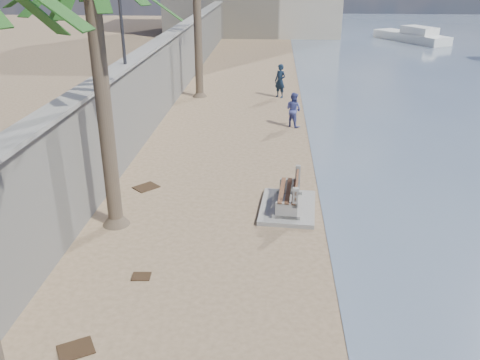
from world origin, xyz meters
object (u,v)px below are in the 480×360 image
object	(u,v)px
person_b	(294,108)
yacht_far	(411,38)
bench_far	(288,196)
person_a	(280,79)

from	to	relation	value
person_b	yacht_far	size ratio (longest dim) A/B	0.22
person_b	bench_far	bearing A→B (deg)	127.86
bench_far	person_b	xyz separation A→B (m)	(0.41, 8.78, 0.45)
person_a	yacht_far	size ratio (longest dim) A/B	0.26
bench_far	yacht_far	size ratio (longest dim) A/B	0.31
bench_far	yacht_far	distance (m)	39.95
bench_far	person_a	xyz separation A→B (m)	(-0.17, 14.36, 0.63)
person_a	yacht_far	world-z (taller)	person_a
bench_far	person_a	distance (m)	14.38
yacht_far	bench_far	bearing A→B (deg)	131.06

